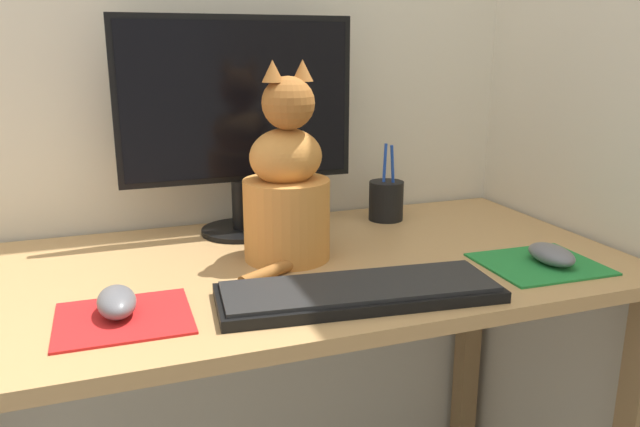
# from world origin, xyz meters

# --- Properties ---
(desk) EXTENTS (1.34, 0.63, 0.75)m
(desk) POSITION_xyz_m (0.00, 0.00, 0.64)
(desk) COLOR tan
(desk) RESTS_ON ground_plane
(monitor) EXTENTS (0.49, 0.17, 0.45)m
(monitor) POSITION_xyz_m (-0.00, 0.22, 1.00)
(monitor) COLOR black
(monitor) RESTS_ON desk
(keyboard) EXTENTS (0.46, 0.20, 0.02)m
(keyboard) POSITION_xyz_m (0.09, -0.20, 0.76)
(keyboard) COLOR black
(keyboard) RESTS_ON desk
(mousepad_left) EXTENTS (0.20, 0.17, 0.00)m
(mousepad_left) POSITION_xyz_m (-0.26, -0.15, 0.75)
(mousepad_left) COLOR red
(mousepad_left) RESTS_ON desk
(mousepad_right) EXTENTS (0.21, 0.19, 0.00)m
(mousepad_right) POSITION_xyz_m (0.47, -0.17, 0.75)
(mousepad_right) COLOR #238438
(mousepad_right) RESTS_ON desk
(computer_mouse_left) EXTENTS (0.06, 0.10, 0.04)m
(computer_mouse_left) POSITION_xyz_m (-0.27, -0.14, 0.77)
(computer_mouse_left) COLOR slate
(computer_mouse_left) RESTS_ON mousepad_left
(computer_mouse_right) EXTENTS (0.06, 0.10, 0.03)m
(computer_mouse_right) POSITION_xyz_m (0.49, -0.18, 0.77)
(computer_mouse_right) COLOR slate
(computer_mouse_right) RESTS_ON mousepad_right
(cat) EXTENTS (0.22, 0.23, 0.37)m
(cat) POSITION_xyz_m (0.04, 0.03, 0.88)
(cat) COLOR #D6893D
(cat) RESTS_ON desk
(pen_cup) EXTENTS (0.08, 0.08, 0.18)m
(pen_cup) POSITION_xyz_m (0.34, 0.21, 0.79)
(pen_cup) COLOR black
(pen_cup) RESTS_ON desk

